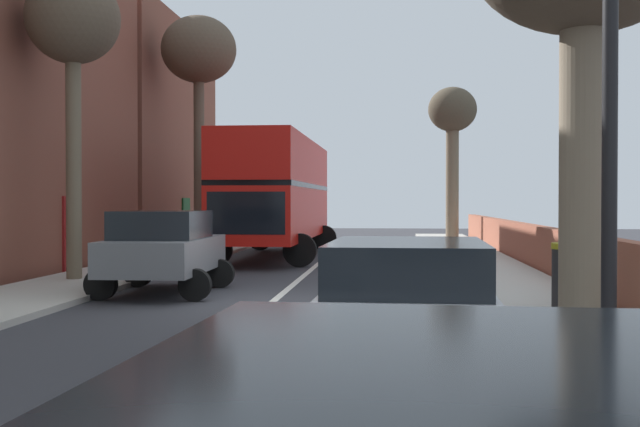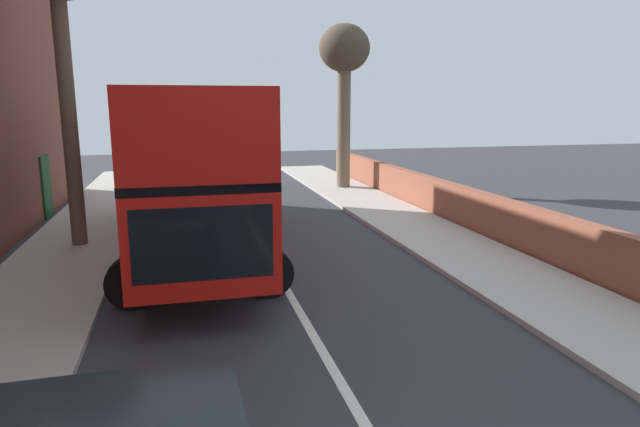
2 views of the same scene
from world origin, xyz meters
name	(u,v)px [view 2 (image 2 of 2)]	position (x,y,z in m)	size (l,w,h in m)	color
double_decker_bus	(194,161)	(-1.70, 12.31, 2.36)	(3.59, 11.50, 4.06)	red
street_tree_right_1	(344,61)	(5.02, 21.43, 5.62)	(2.20, 2.20, 7.04)	brown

